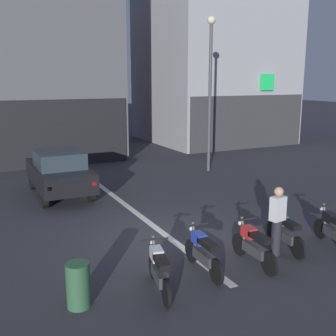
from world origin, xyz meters
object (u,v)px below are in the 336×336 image
(street_lamp, at_px, (210,79))
(motorcycle_white_row_leftmost, at_px, (159,269))
(motorcycle_green_row_right_mid, at_px, (284,231))
(motorcycle_black_row_rightmost, at_px, (333,229))
(motorcycle_red_row_centre, at_px, (253,245))
(motorcycle_blue_row_left_mid, at_px, (203,252))
(car_black_crossing_near, at_px, (59,171))
(trash_bin, at_px, (78,285))
(person_by_motorcycles, at_px, (277,221))

(street_lamp, height_order, motorcycle_white_row_leftmost, street_lamp)
(motorcycle_green_row_right_mid, bearing_deg, motorcycle_black_row_rightmost, -18.91)
(motorcycle_white_row_leftmost, height_order, motorcycle_black_row_rightmost, same)
(motorcycle_red_row_centre, distance_m, motorcycle_black_row_rightmost, 2.42)
(motorcycle_green_row_right_mid, distance_m, motorcycle_black_row_rightmost, 1.28)
(motorcycle_green_row_right_mid, bearing_deg, motorcycle_red_row_centre, -164.23)
(motorcycle_blue_row_left_mid, relative_size, motorcycle_black_row_rightmost, 1.03)
(car_black_crossing_near, xyz_separation_m, motorcycle_blue_row_left_mid, (1.48, -7.49, -0.43))
(motorcycle_green_row_right_mid, height_order, trash_bin, motorcycle_green_row_right_mid)
(motorcycle_blue_row_left_mid, relative_size, person_by_motorcycles, 1.00)
(car_black_crossing_near, relative_size, motorcycle_black_row_rightmost, 2.52)
(motorcycle_black_row_rightmost, distance_m, person_by_motorcycles, 1.68)
(car_black_crossing_near, distance_m, motorcycle_black_row_rightmost, 9.30)
(car_black_crossing_near, xyz_separation_m, motorcycle_green_row_right_mid, (3.90, -7.34, -0.43))
(motorcycle_red_row_centre, relative_size, motorcycle_green_row_right_mid, 1.01)
(person_by_motorcycles, bearing_deg, motorcycle_red_row_centre, -167.66)
(car_black_crossing_near, distance_m, motorcycle_white_row_leftmost, 7.84)
(motorcycle_blue_row_left_mid, bearing_deg, motorcycle_red_row_centre, -8.92)
(trash_bin, bearing_deg, motorcycle_red_row_centre, -0.05)
(motorcycle_green_row_right_mid, bearing_deg, motorcycle_white_row_leftmost, -172.35)
(motorcycle_red_row_centre, relative_size, person_by_motorcycles, 1.00)
(car_black_crossing_near, relative_size, motorcycle_green_row_right_mid, 2.47)
(motorcycle_red_row_centre, bearing_deg, trash_bin, 179.95)
(motorcycle_white_row_leftmost, bearing_deg, car_black_crossing_near, 91.96)
(motorcycle_red_row_centre, distance_m, person_by_motorcycles, 0.92)
(person_by_motorcycles, distance_m, trash_bin, 4.81)
(car_black_crossing_near, xyz_separation_m, person_by_motorcycles, (3.50, -7.50, -0.03))
(car_black_crossing_near, bearing_deg, motorcycle_green_row_right_mid, -62.04)
(motorcycle_red_row_centre, xyz_separation_m, motorcycle_green_row_right_mid, (1.21, 0.34, 0.00))
(street_lamp, bearing_deg, motorcycle_blue_row_left_mid, -122.67)
(motorcycle_white_row_leftmost, distance_m, motorcycle_green_row_right_mid, 3.66)
(motorcycle_blue_row_left_mid, distance_m, motorcycle_black_row_rightmost, 3.64)
(motorcycle_white_row_leftmost, xyz_separation_m, motorcycle_blue_row_left_mid, (1.21, 0.33, 0.00))
(motorcycle_blue_row_left_mid, distance_m, motorcycle_red_row_centre, 1.22)
(motorcycle_blue_row_left_mid, bearing_deg, car_black_crossing_near, 101.14)
(street_lamp, bearing_deg, motorcycle_white_row_leftmost, -126.98)
(motorcycle_white_row_leftmost, bearing_deg, trash_bin, 174.56)
(motorcycle_red_row_centre, bearing_deg, car_black_crossing_near, 109.26)
(trash_bin, bearing_deg, street_lamp, 46.64)
(street_lamp, bearing_deg, motorcycle_green_row_right_mid, -110.04)
(motorcycle_blue_row_left_mid, relative_size, motorcycle_red_row_centre, 1.00)
(motorcycle_black_row_rightmost, bearing_deg, motorcycle_blue_row_left_mid, 175.86)
(motorcycle_black_row_rightmost, bearing_deg, motorcycle_white_row_leftmost, -179.15)
(motorcycle_white_row_leftmost, xyz_separation_m, trash_bin, (-1.56, 0.15, -0.03))
(person_by_motorcycles, height_order, trash_bin, person_by_motorcycles)
(motorcycle_white_row_leftmost, height_order, motorcycle_blue_row_left_mid, same)
(motorcycle_white_row_leftmost, xyz_separation_m, motorcycle_red_row_centre, (2.42, 0.15, 0.00))
(car_black_crossing_near, height_order, person_by_motorcycles, person_by_motorcycles)
(street_lamp, height_order, motorcycle_blue_row_left_mid, street_lamp)
(motorcycle_blue_row_left_mid, bearing_deg, motorcycle_white_row_leftmost, -164.49)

